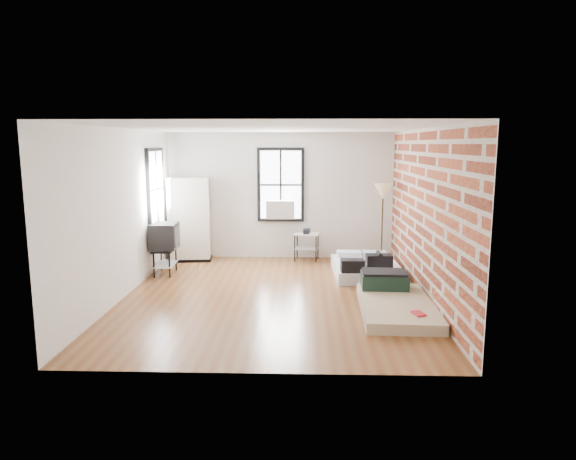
{
  "coord_description": "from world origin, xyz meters",
  "views": [
    {
      "loc": [
        0.51,
        -8.4,
        2.55
      ],
      "look_at": [
        0.24,
        0.3,
        1.08
      ],
      "focal_mm": 32.0,
      "sensor_mm": 36.0,
      "label": 1
    }
  ],
  "objects_px": {
    "mattress_main": "(366,267)",
    "side_table": "(307,239)",
    "wardrobe": "(189,220)",
    "tv_stand": "(165,238)",
    "mattress_bare": "(394,300)",
    "floor_lamp": "(383,196)"
  },
  "relations": [
    {
      "from": "mattress_main",
      "to": "wardrobe",
      "type": "bearing_deg",
      "value": 160.89
    },
    {
      "from": "mattress_main",
      "to": "side_table",
      "type": "bearing_deg",
      "value": 131.41
    },
    {
      "from": "mattress_bare",
      "to": "floor_lamp",
      "type": "relative_size",
      "value": 1.22
    },
    {
      "from": "wardrobe",
      "to": "tv_stand",
      "type": "relative_size",
      "value": 1.8
    },
    {
      "from": "mattress_main",
      "to": "mattress_bare",
      "type": "distance_m",
      "value": 2.08
    },
    {
      "from": "mattress_bare",
      "to": "tv_stand",
      "type": "relative_size",
      "value": 2.08
    },
    {
      "from": "mattress_main",
      "to": "floor_lamp",
      "type": "distance_m",
      "value": 1.59
    },
    {
      "from": "mattress_main",
      "to": "tv_stand",
      "type": "bearing_deg",
      "value": 179.29
    },
    {
      "from": "wardrobe",
      "to": "side_table",
      "type": "bearing_deg",
      "value": -5.19
    },
    {
      "from": "wardrobe",
      "to": "tv_stand",
      "type": "xyz_separation_m",
      "value": [
        -0.21,
        -1.24,
        -0.18
      ]
    },
    {
      "from": "floor_lamp",
      "to": "wardrobe",
      "type": "bearing_deg",
      "value": 174.03
    },
    {
      "from": "wardrobe",
      "to": "mattress_bare",
      "type": "bearing_deg",
      "value": -46.36
    },
    {
      "from": "tv_stand",
      "to": "mattress_bare",
      "type": "bearing_deg",
      "value": -28.09
    },
    {
      "from": "mattress_bare",
      "to": "floor_lamp",
      "type": "height_order",
      "value": "floor_lamp"
    },
    {
      "from": "side_table",
      "to": "tv_stand",
      "type": "distance_m",
      "value": 3.1
    },
    {
      "from": "mattress_bare",
      "to": "side_table",
      "type": "height_order",
      "value": "side_table"
    },
    {
      "from": "mattress_main",
      "to": "side_table",
      "type": "distance_m",
      "value": 1.74
    },
    {
      "from": "wardrobe",
      "to": "side_table",
      "type": "height_order",
      "value": "wardrobe"
    },
    {
      "from": "mattress_main",
      "to": "wardrobe",
      "type": "relative_size",
      "value": 0.94
    },
    {
      "from": "mattress_main",
      "to": "mattress_bare",
      "type": "height_order",
      "value": "mattress_main"
    },
    {
      "from": "mattress_bare",
      "to": "wardrobe",
      "type": "distance_m",
      "value": 5.16
    },
    {
      "from": "floor_lamp",
      "to": "tv_stand",
      "type": "xyz_separation_m",
      "value": [
        -4.36,
        -0.81,
        -0.76
      ]
    }
  ]
}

